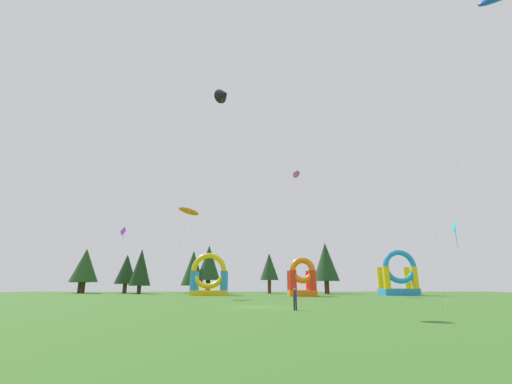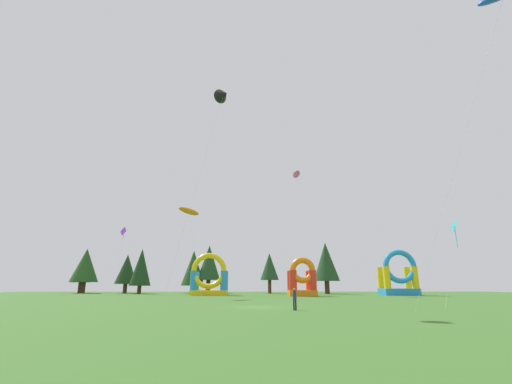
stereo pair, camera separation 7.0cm
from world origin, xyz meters
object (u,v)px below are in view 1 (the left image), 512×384
Objects in this scene: person_near_camera at (295,297)px; inflatable_blue_arch at (209,280)px; kite_orange_parafoil at (189,211)px; kite_black_delta at (224,95)px; kite_cyan_diamond at (456,228)px; kite_pink_parafoil at (296,174)px; inflatable_yellow_castle at (399,278)px; kite_purple_diamond at (124,232)px; inflatable_red_slide at (302,281)px.

person_near_camera is 0.23× the size of inflatable_blue_arch.
kite_black_delta is at bearing -72.60° from kite_orange_parafoil.
kite_pink_parafoil is (-8.76, 35.42, 16.16)m from kite_cyan_diamond.
kite_orange_parafoil is 8.01× the size of person_near_camera.
person_near_camera is 0.21× the size of inflatable_yellow_castle.
kite_purple_diamond is 6.62× the size of person_near_camera.
kite_purple_diamond is 1.52× the size of inflatable_blue_arch.
kite_orange_parafoil reaches higher than inflatable_yellow_castle.
kite_cyan_diamond is at bearing -1.92° from kite_black_delta.
inflatable_yellow_castle is (35.80, 11.59, -9.75)m from kite_orange_parafoil.
inflatable_red_slide is (4.96, 31.47, 1.36)m from person_near_camera.
inflatable_blue_arch is (14.19, 4.77, -7.78)m from kite_purple_diamond.
person_near_camera is (-13.97, -0.84, -5.57)m from kite_cyan_diamond.
kite_black_delta is at bearing -56.83° from kite_purple_diamond.
inflatable_blue_arch is at bearing 165.76° from inflatable_red_slide.
kite_purple_diamond reaches higher than inflatable_red_slide.
kite_cyan_diamond is 1.13× the size of inflatable_red_slide.
kite_purple_diamond reaches higher than inflatable_blue_arch.
kite_black_delta is at bearing -130.79° from inflatable_yellow_castle.
kite_orange_parafoil is (12.24, -7.32, 2.18)m from kite_purple_diamond.
kite_orange_parafoil is 29.25m from person_near_camera.
person_near_camera is at bearing -98.18° from kite_pink_parafoil.
kite_orange_parafoil is at bearing 102.20° from person_near_camera.
inflatable_yellow_castle is 1.26× the size of inflatable_red_slide.
kite_orange_parafoil reaches higher than kite_purple_diamond.
kite_cyan_diamond is at bearing -54.17° from inflatable_blue_arch.
kite_cyan_diamond is (39.25, -29.93, -3.90)m from kite_purple_diamond.
inflatable_red_slide is 0.86× the size of inflatable_blue_arch.
kite_orange_parafoil reaches higher than inflatable_red_slide.
inflatable_red_slide is at bearing -168.66° from inflatable_yellow_castle.
inflatable_yellow_castle reaches higher than kite_cyan_diamond.
inflatable_red_slide is (11.11, 29.95, -17.18)m from kite_black_delta.
inflatable_yellow_castle is (28.93, 33.53, -16.64)m from kite_black_delta.
kite_purple_diamond reaches higher than person_near_camera.
kite_purple_diamond is at bearing 149.13° from kite_orange_parafoil.
inflatable_red_slide is (-0.26, -4.79, -20.37)m from kite_pink_parafoil.
kite_pink_parafoil is 26.52m from inflatable_yellow_castle.
kite_purple_diamond is 16.87m from inflatable_blue_arch.
kite_cyan_diamond is at bearing -73.60° from inflatable_red_slide.
kite_purple_diamond is 14.43m from kite_orange_parafoil.
kite_purple_diamond is at bearing -174.92° from inflatable_yellow_castle.
kite_purple_diamond is at bearing 112.54° from person_near_camera.
kite_pink_parafoil is at bearing 10.21° from kite_purple_diamond.
kite_black_delta is 38.29m from inflatable_blue_arch.
inflatable_yellow_castle is (48.05, 4.27, -7.57)m from kite_purple_diamond.
kite_pink_parafoil is 25.84m from inflatable_blue_arch.
kite_purple_diamond is 31.31m from inflatable_red_slide.
kite_pink_parafoil reaches higher than inflatable_yellow_castle.
kite_cyan_diamond is 23.95m from kite_black_delta.
inflatable_yellow_castle reaches higher than person_near_camera.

